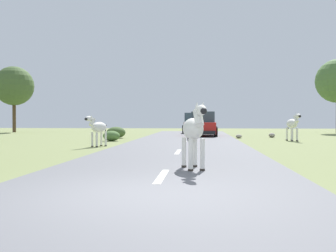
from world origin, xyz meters
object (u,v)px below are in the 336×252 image
at_px(rock_4, 272,135).
at_px(zebra_1, 293,124).
at_px(car_1, 194,124).
at_px(tree_1, 14,86).
at_px(car_0, 203,125).
at_px(zebra_3, 98,128).
at_px(bush_1, 116,132).
at_px(bush_0, 111,136).
at_px(rock_3, 239,136).
at_px(zebra_0, 194,130).

bearing_deg(rock_4, zebra_1, -83.48).
bearing_deg(car_1, tree_1, 174.38).
relative_size(car_0, car_1, 1.00).
xyz_separation_m(zebra_1, rock_4, (-0.45, 3.95, -0.82)).
height_order(zebra_3, tree_1, tree_1).
distance_m(bush_1, rock_4, 10.57).
distance_m(car_1, bush_0, 12.65).
relative_size(zebra_1, rock_3, 4.02).
bearing_deg(tree_1, zebra_1, -28.21).
bearing_deg(tree_1, bush_0, -46.72).
relative_size(zebra_0, rock_4, 3.71).
relative_size(car_0, bush_0, 4.47).
distance_m(zebra_0, rock_3, 16.28).
distance_m(bush_1, rock_3, 8.09).
relative_size(car_1, rock_4, 9.64).
relative_size(zebra_1, car_0, 0.39).
bearing_deg(bush_0, tree_1, 133.28).
relative_size(bush_0, rock_3, 2.28).
relative_size(zebra_3, bush_0, 1.50).
distance_m(tree_1, bush_1, 16.32).
distance_m(car_1, bush_1, 9.97).
relative_size(zebra_3, rock_4, 3.24).
height_order(zebra_3, rock_4, zebra_3).
bearing_deg(bush_1, bush_0, -82.02).
bearing_deg(rock_3, tree_1, 154.54).
bearing_deg(zebra_3, rock_4, -112.37).
height_order(car_1, bush_1, car_1).
xyz_separation_m(car_1, bush_0, (-4.59, -11.78, -0.56)).
bearing_deg(rock_3, bush_0, -153.89).
bearing_deg(rock_4, zebra_0, -106.27).
bearing_deg(bush_0, bush_1, 97.98).
bearing_deg(car_1, zebra_3, -104.84).
bearing_deg(car_0, rock_4, 167.37).
relative_size(car_0, rock_4, 9.68).
xyz_separation_m(zebra_1, car_0, (-5.13, 5.09, -0.13)).
relative_size(bush_1, rock_3, 2.92).
bearing_deg(car_1, rock_4, -52.12).
height_order(zebra_1, bush_1, zebra_1).
xyz_separation_m(zebra_3, rock_3, (7.20, 8.18, -0.74)).
bearing_deg(car_0, rock_3, 135.54).
bearing_deg(bush_0, rock_4, 26.46).
height_order(zebra_3, bush_0, zebra_3).
xyz_separation_m(zebra_3, bush_1, (-0.86, 7.62, -0.50)).
distance_m(zebra_3, car_1, 16.75).
height_order(zebra_0, rock_4, zebra_0).
bearing_deg(zebra_3, bush_0, -61.59).
relative_size(zebra_0, car_0, 0.38).
xyz_separation_m(car_0, rock_4, (4.68, -1.14, -0.70)).
bearing_deg(car_0, bush_0, 50.15).
bearing_deg(zebra_0, bush_0, -82.97).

